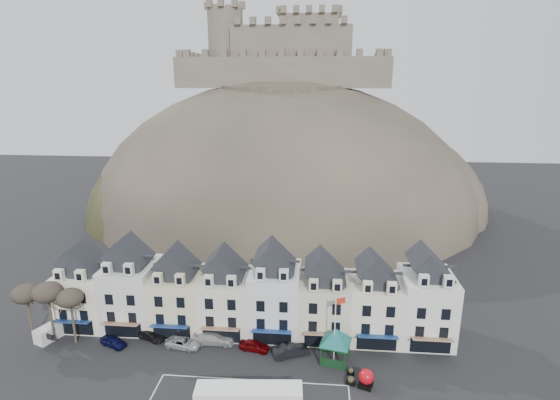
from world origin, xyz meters
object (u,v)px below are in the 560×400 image
at_px(red_buoy, 366,378).
at_px(car_black, 151,335).
at_px(car_silver, 183,343).
at_px(flagpole, 336,326).
at_px(car_charcoal, 291,350).
at_px(bus_shelter, 336,336).
at_px(white_van, 52,331).
at_px(car_navy, 113,341).
at_px(car_white, 214,338).
at_px(bus, 249,399).
at_px(car_maroon, 254,346).

height_order(red_buoy, car_black, red_buoy).
bearing_deg(car_silver, flagpole, -85.65).
relative_size(car_black, car_charcoal, 0.88).
bearing_deg(bus_shelter, car_silver, -171.28).
bearing_deg(car_black, flagpole, -74.69).
relative_size(white_van, car_navy, 1.22).
bearing_deg(bus_shelter, car_white, -176.81).
bearing_deg(car_black, red_buoy, -81.87).
xyz_separation_m(flagpole, car_charcoal, (-5.51, 1.01, -4.47)).
bearing_deg(flagpole, white_van, 176.87).
distance_m(bus, flagpole, 13.57).
distance_m(car_navy, car_black, 4.75).
relative_size(car_white, car_maroon, 1.36).
height_order(car_black, car_charcoal, car_charcoal).
relative_size(car_navy, car_maroon, 0.96).
relative_size(red_buoy, car_charcoal, 0.47).
bearing_deg(white_van, bus_shelter, 18.46).
distance_m(white_van, car_silver, 18.55).
bearing_deg(car_black, car_navy, 134.81).
bearing_deg(red_buoy, flagpole, 130.53).
bearing_deg(red_buoy, car_maroon, 157.23).
relative_size(car_navy, car_silver, 0.84).
xyz_separation_m(car_silver, car_maroon, (9.46, 0.18, 0.04)).
distance_m(bus, white_van, 31.16).
bearing_deg(car_navy, red_buoy, -76.02).
xyz_separation_m(car_silver, car_charcoal, (14.25, -0.53, 0.13)).
distance_m(red_buoy, flagpole, 6.74).
distance_m(bus_shelter, car_black, 25.08).
bearing_deg(car_silver, car_navy, 101.92).
relative_size(flagpole, car_black, 2.24).
bearing_deg(bus, car_white, 114.04).
height_order(car_black, car_white, car_white).
height_order(bus_shelter, flagpole, flagpole).
xyz_separation_m(bus, bus_shelter, (9.38, 9.64, 1.79)).
xyz_separation_m(flagpole, car_navy, (-29.09, 1.04, -4.59)).
distance_m(car_maroon, car_charcoal, 4.85).
bearing_deg(car_black, car_white, -68.04).
xyz_separation_m(bus_shelter, car_navy, (-29.17, 0.66, -2.89)).
height_order(car_navy, car_charcoal, car_charcoal).
height_order(white_van, car_black, white_van).
bearing_deg(flagpole, car_silver, 175.54).
relative_size(flagpole, car_white, 1.69).
bearing_deg(flagpole, car_maroon, 170.49).
bearing_deg(car_maroon, bus_shelter, -85.18).
xyz_separation_m(bus_shelter, car_white, (-15.99, 2.50, -2.75)).
bearing_deg(car_charcoal, car_white, 55.87).
bearing_deg(car_black, car_maroon, -72.62).
distance_m(flagpole, car_navy, 29.47).
bearing_deg(red_buoy, car_black, 166.17).
bearing_deg(car_white, car_charcoal, -100.38).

